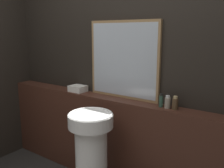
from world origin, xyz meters
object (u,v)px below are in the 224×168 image
at_px(pedestal_sink, 91,155).
at_px(conditioner_bottle, 168,102).
at_px(mirror, 123,60).
at_px(shampoo_bottle, 161,101).
at_px(towel_stack, 78,89).
at_px(lotion_bottle, 175,103).

height_order(pedestal_sink, conditioner_bottle, conditioner_bottle).
relative_size(mirror, shampoo_bottle, 6.33).
height_order(shampoo_bottle, conditioner_bottle, shampoo_bottle).
height_order(pedestal_sink, towel_stack, towel_stack).
bearing_deg(towel_stack, shampoo_bottle, 0.00).
bearing_deg(pedestal_sink, conditioner_bottle, 38.42).
bearing_deg(towel_stack, pedestal_sink, -37.81).
bearing_deg(lotion_bottle, pedestal_sink, -144.94).
bearing_deg(mirror, shampoo_bottle, -9.78).
distance_m(pedestal_sink, shampoo_bottle, 0.78).
height_order(mirror, conditioner_bottle, mirror).
height_order(mirror, towel_stack, mirror).
xyz_separation_m(shampoo_bottle, conditioner_bottle, (0.06, -0.00, -0.00)).
distance_m(pedestal_sink, conditioner_bottle, 0.82).
distance_m(pedestal_sink, towel_stack, 0.81).
height_order(towel_stack, conditioner_bottle, conditioner_bottle).
height_order(pedestal_sink, mirror, mirror).
xyz_separation_m(towel_stack, lotion_bottle, (1.12, 0.00, 0.02)).
bearing_deg(shampoo_bottle, towel_stack, -180.00).
relative_size(mirror, lotion_bottle, 6.59).
height_order(mirror, lotion_bottle, mirror).
xyz_separation_m(conditioner_bottle, lotion_bottle, (0.07, 0.00, 0.00)).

